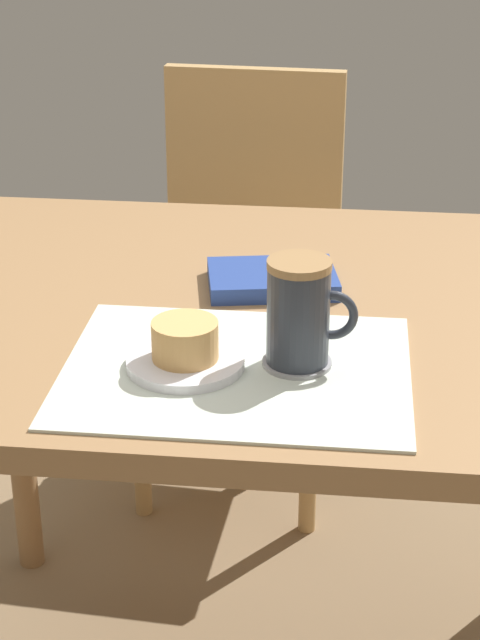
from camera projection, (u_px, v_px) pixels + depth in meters
dining_table at (257, 359)px, 1.51m from camera, size 1.08×0.81×0.75m
wooden_chair at (245, 267)px, 2.31m from camera, size 0.45×0.45×0.89m
placemat at (236, 370)px, 1.29m from camera, size 0.42×0.33×0.00m
pastry_plate at (186, 362)px, 1.29m from camera, size 0.14×0.14×0.01m
pastry at (185, 340)px, 1.28m from camera, size 0.08×0.08×0.05m
coffee_coaster at (297, 362)px, 1.30m from camera, size 0.08×0.08×0.00m
coffee_mug at (300, 312)px, 1.27m from camera, size 0.11×0.08×0.13m
small_book at (272, 279)px, 1.52m from camera, size 0.20×0.15×0.02m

